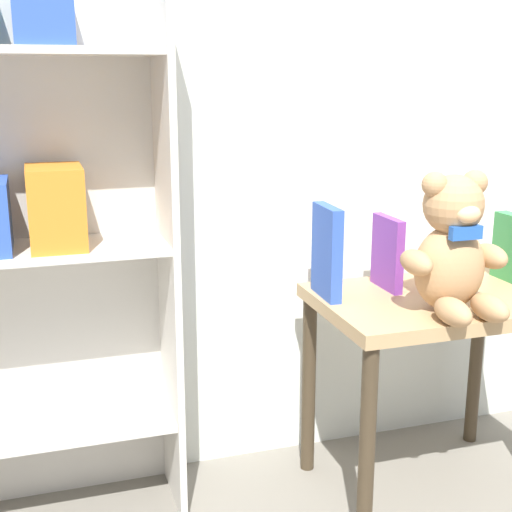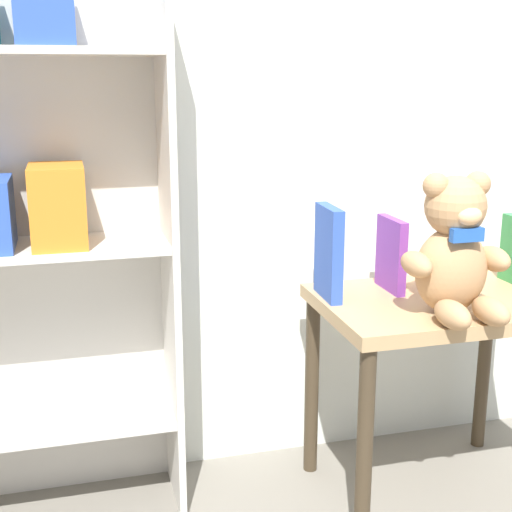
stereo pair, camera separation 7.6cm
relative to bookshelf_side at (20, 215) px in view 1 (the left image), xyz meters
name	(u,v)px [view 1 (the left image)]	position (x,y,z in m)	size (l,w,h in m)	color
wall_back	(346,33)	(0.91, 0.14, 0.44)	(4.80, 0.06, 2.50)	silver
bookshelf_side	(20,215)	(0.00, 0.00, 0.00)	(0.72, 0.26, 1.45)	beige
display_table	(433,328)	(1.03, -0.21, -0.33)	(0.62, 0.44, 0.57)	tan
teddy_bear	(453,249)	(1.00, -0.33, -0.08)	(0.27, 0.24, 0.35)	tan
book_standing_blue	(327,252)	(0.75, -0.12, -0.12)	(0.03, 0.15, 0.24)	#2D51B7
book_standing_purple	(387,253)	(0.94, -0.11, -0.14)	(0.02, 0.14, 0.20)	purple
book_standing_red	(453,238)	(1.13, -0.13, -0.11)	(0.02, 0.12, 0.27)	red
book_standing_green	(510,247)	(1.31, -0.13, -0.14)	(0.04, 0.11, 0.19)	#33934C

